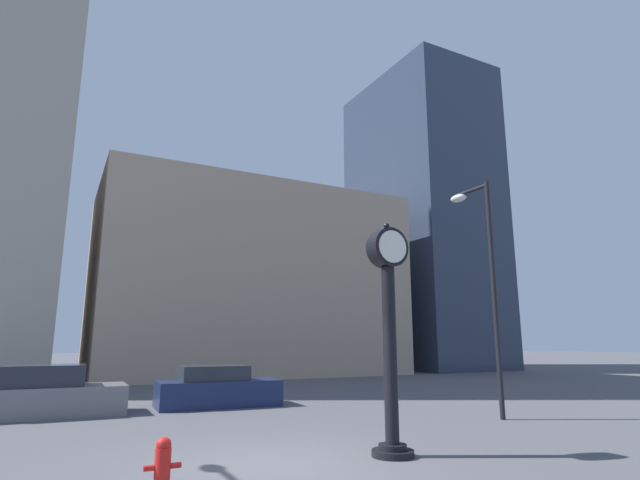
{
  "coord_description": "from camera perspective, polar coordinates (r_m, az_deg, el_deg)",
  "views": [
    {
      "loc": [
        -3.49,
        -8.44,
        2.07
      ],
      "look_at": [
        6.62,
        10.8,
        6.52
      ],
      "focal_mm": 28.0,
      "sensor_mm": 36.0,
      "label": 1
    }
  ],
  "objects": [
    {
      "name": "car_navy",
      "position": [
        17.42,
        -11.68,
        -16.32
      ],
      "size": [
        4.0,
        1.98,
        1.31
      ],
      "rotation": [
        0.0,
        0.0,
        -0.06
      ],
      "color": "#19234C",
      "rests_on": "ground_plane"
    },
    {
      "name": "street_lamp_right",
      "position": [
        15.5,
        18.08,
        -2.15
      ],
      "size": [
        0.36,
        1.57,
        6.75
      ],
      "color": "black",
      "rests_on": "ground_plane"
    },
    {
      "name": "building_storefront_row",
      "position": [
        34.53,
        -8.67,
        -5.09
      ],
      "size": [
        19.06,
        12.0,
        11.78
      ],
      "color": "tan",
      "rests_on": "ground_plane"
    },
    {
      "name": "building_glass_modern",
      "position": [
        43.31,
        11.52,
        2.23
      ],
      "size": [
        8.09,
        12.0,
        24.46
      ],
      "color": "#2D384C",
      "rests_on": "ground_plane"
    },
    {
      "name": "car_grey",
      "position": [
        16.77,
        -28.99,
        -15.21
      ],
      "size": [
        4.29,
        1.93,
        1.42
      ],
      "rotation": [
        0.0,
        0.0,
        -0.03
      ],
      "color": "slate",
      "rests_on": "ground_plane"
    },
    {
      "name": "ground_plane",
      "position": [
        9.37,
        -5.63,
        -24.26
      ],
      "size": [
        200.0,
        200.0,
        0.0
      ],
      "primitive_type": "plane",
      "color": "#515156"
    },
    {
      "name": "street_clock",
      "position": [
        9.86,
        7.92,
        -9.49
      ],
      "size": [
        0.79,
        0.78,
        4.41
      ],
      "color": "black",
      "rests_on": "ground_plane"
    },
    {
      "name": "fire_hydrant_near",
      "position": [
        8.14,
        -17.54,
        -23.12
      ],
      "size": [
        0.52,
        0.23,
        0.72
      ],
      "color": "red",
      "rests_on": "ground_plane"
    }
  ]
}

